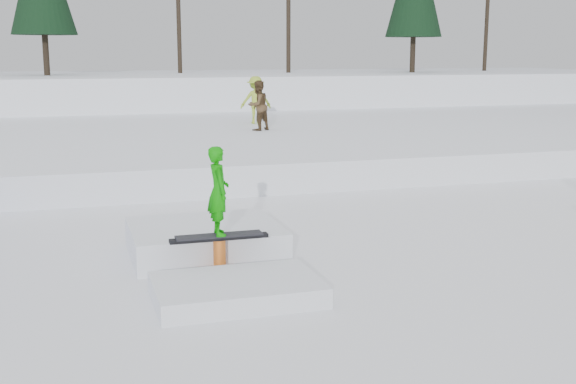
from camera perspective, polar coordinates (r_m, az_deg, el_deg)
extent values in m
plane|color=white|center=(11.19, 0.57, -7.56)|extent=(120.00, 120.00, 0.00)
cube|color=white|center=(40.31, -12.61, 7.39)|extent=(60.00, 14.00, 2.40)
cube|color=white|center=(26.50, -10.03, 3.99)|extent=(50.00, 18.00, 0.80)
cylinder|color=black|center=(38.61, -18.58, 10.21)|extent=(0.30, 0.30, 2.00)
cylinder|color=black|center=(41.55, 0.03, 14.93)|extent=(0.24, 0.24, 8.00)
cylinder|color=black|center=(42.68, 9.82, 10.64)|extent=(0.30, 0.30, 2.00)
imported|color=#4A3620|center=(25.84, -2.38, 6.84)|extent=(1.08, 1.00, 1.77)
imported|color=#9DBB31|center=(28.36, -2.57, 7.27)|extent=(1.26, 0.82, 1.84)
cube|color=white|center=(12.97, -6.60, -3.79)|extent=(2.60, 2.20, 0.54)
cube|color=white|center=(10.65, -4.08, -7.72)|extent=(2.40, 1.60, 0.30)
cylinder|color=orange|center=(11.81, -5.40, -6.47)|extent=(0.44, 0.44, 0.06)
cylinder|color=orange|center=(11.73, -5.42, -5.21)|extent=(0.20, 0.20, 0.60)
cube|color=black|center=(11.64, -5.45, -3.65)|extent=(1.60, 0.16, 0.06)
cube|color=black|center=(11.63, -5.46, -3.43)|extent=(1.40, 0.28, 0.03)
imported|color=#088F05|center=(11.47, -5.52, 0.09)|extent=(0.34, 0.52, 1.42)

